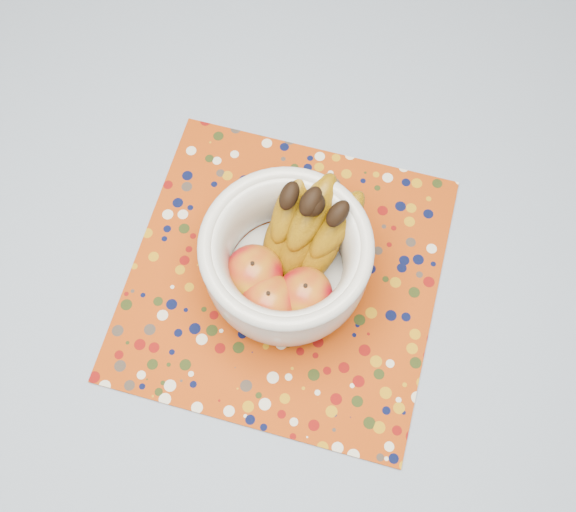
# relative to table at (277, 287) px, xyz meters

# --- Properties ---
(table) EXTENTS (1.20, 1.20, 0.75)m
(table) POSITION_rel_table_xyz_m (0.00, 0.00, 0.00)
(table) COLOR brown
(table) RESTS_ON ground
(tablecloth) EXTENTS (1.32, 1.32, 0.01)m
(tablecloth) POSITION_rel_table_xyz_m (0.00, 0.00, 0.08)
(tablecloth) COLOR #6178A2
(tablecloth) RESTS_ON table
(placemat) EXTENTS (0.47, 0.47, 0.00)m
(placemat) POSITION_rel_table_xyz_m (0.02, -0.01, 0.09)
(placemat) COLOR #9C3508
(placemat) RESTS_ON tablecloth
(fruit_bowl) EXTENTS (0.20, 0.22, 0.16)m
(fruit_bowl) POSITION_rel_table_xyz_m (0.02, -0.00, 0.16)
(fruit_bowl) COLOR silver
(fruit_bowl) RESTS_ON placemat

